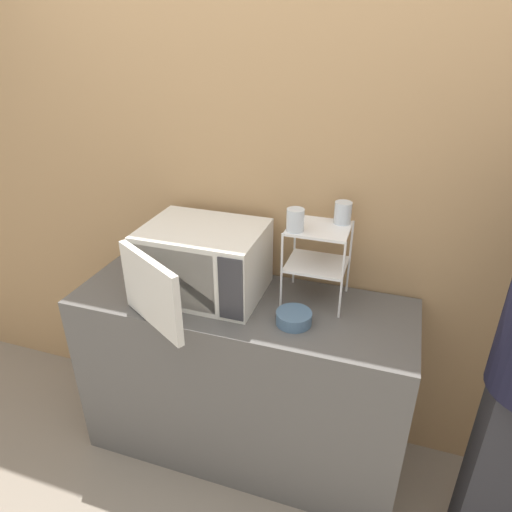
{
  "coord_description": "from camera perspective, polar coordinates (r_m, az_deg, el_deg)",
  "views": [
    {
      "loc": [
        0.62,
        -1.37,
        2.05
      ],
      "look_at": [
        0.06,
        0.3,
        1.15
      ],
      "focal_mm": 32.0,
      "sensor_mm": 36.0,
      "label": 1
    }
  ],
  "objects": [
    {
      "name": "glass_front_left",
      "position": [
        1.89,
        4.93,
        4.52
      ],
      "size": [
        0.07,
        0.07,
        0.1
      ],
      "color": "silver",
      "rests_on": "dish_rack"
    },
    {
      "name": "glass_back_right",
      "position": [
        1.99,
        10.81,
        5.34
      ],
      "size": [
        0.07,
        0.07,
        0.1
      ],
      "color": "silver",
      "rests_on": "dish_rack"
    },
    {
      "name": "wall_back",
      "position": [
        2.19,
        0.84,
        7.02
      ],
      "size": [
        8.0,
        0.06,
        2.6
      ],
      "color": "tan",
      "rests_on": "ground_plane"
    },
    {
      "name": "ground_plane",
      "position": [
        2.54,
        -3.94,
        -26.78
      ],
      "size": [
        12.0,
        12.0,
        0.0
      ],
      "primitive_type": "plane",
      "color": "gray"
    },
    {
      "name": "bowl",
      "position": [
        1.94,
        4.75,
        -7.73
      ],
      "size": [
        0.15,
        0.15,
        0.05
      ],
      "color": "slate",
      "rests_on": "counter"
    },
    {
      "name": "microwave",
      "position": [
        2.09,
        -6.78,
        -0.74
      ],
      "size": [
        0.55,
        0.64,
        0.33
      ],
      "color": "silver",
      "rests_on": "counter"
    },
    {
      "name": "counter",
      "position": [
        2.37,
        -1.72,
        -15.05
      ],
      "size": [
        1.57,
        0.55,
        0.92
      ],
      "color": "#595654",
      "rests_on": "ground_plane"
    },
    {
      "name": "dish_rack",
      "position": [
        2.0,
        7.72,
        0.96
      ],
      "size": [
        0.27,
        0.24,
        0.36
      ],
      "color": "white",
      "rests_on": "counter"
    }
  ]
}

